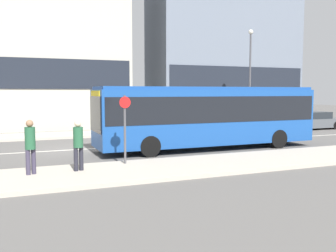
{
  "coord_description": "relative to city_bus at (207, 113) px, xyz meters",
  "views": [
    {
      "loc": [
        -2.9,
        -19.05,
        2.93
      ],
      "look_at": [
        4.1,
        -1.93,
        1.22
      ],
      "focal_mm": 40.0,
      "sensor_mm": 36.0,
      "label": 1
    }
  ],
  "objects": [
    {
      "name": "sidewalk_near",
      "position": [
        -6.13,
        -4.02,
        -1.75
      ],
      "size": [
        44.0,
        3.5,
        0.13
      ],
      "color": "#B2A899",
      "rests_on": "ground_plane"
    },
    {
      "name": "ground_plane",
      "position": [
        -6.13,
        2.23,
        -1.82
      ],
      "size": [
        120.0,
        120.0,
        0.0
      ],
      "primitive_type": "plane",
      "color": "#595654"
    },
    {
      "name": "apartment_block_right_tower",
      "position": [
        9.51,
        14.48,
        5.49
      ],
      "size": [
        14.06,
        5.59,
        14.62
      ],
      "color": "slate",
      "rests_on": "ground_plane"
    },
    {
      "name": "lane_centerline",
      "position": [
        -6.13,
        2.23,
        -1.82
      ],
      "size": [
        41.8,
        0.16,
        0.01
      ],
      "color": "silver",
      "rests_on": "ground_plane"
    },
    {
      "name": "bus_stop_sign",
      "position": [
        -5.14,
        -2.9,
        -0.14
      ],
      "size": [
        0.44,
        0.12,
        2.65
      ],
      "color": "#4C4C51",
      "rests_on": "sidewalk_near"
    },
    {
      "name": "city_bus",
      "position": [
        0.0,
        0.0,
        0.0
      ],
      "size": [
        11.41,
        2.64,
        3.15
      ],
      "rotation": [
        0.0,
        0.0,
        0.03
      ],
      "color": "#194793",
      "rests_on": "ground_plane"
    },
    {
      "name": "sidewalk_far",
      "position": [
        -6.13,
        8.48,
        -1.75
      ],
      "size": [
        44.0,
        3.5,
        0.13
      ],
      "color": "#B2A899",
      "rests_on": "ground_plane"
    },
    {
      "name": "pedestrian_near_stop",
      "position": [
        -8.61,
        -3.55,
        -0.63
      ],
      "size": [
        0.34,
        0.34,
        1.85
      ],
      "rotation": [
        0.0,
        0.0,
        0.45
      ],
      "color": "#383347",
      "rests_on": "sidewalk_near"
    },
    {
      "name": "pedestrian_down_pavement",
      "position": [
        -7.03,
        -3.55,
        -0.67
      ],
      "size": [
        0.34,
        0.34,
        1.79
      ],
      "rotation": [
        0.0,
        0.0,
        3.39
      ],
      "color": "#23232D",
      "rests_on": "sidewalk_near"
    },
    {
      "name": "street_lamp",
      "position": [
        7.84,
        7.71,
        2.84
      ],
      "size": [
        0.36,
        0.36,
        7.5
      ],
      "color": "#4C4C51",
      "rests_on": "sidewalk_far"
    },
    {
      "name": "parked_car_1",
      "position": [
        12.5,
        5.82,
        -1.18
      ],
      "size": [
        4.44,
        1.89,
        1.35
      ],
      "color": "#4C5156",
      "rests_on": "ground_plane"
    },
    {
      "name": "apartment_block_left_tower",
      "position": [
        -6.82,
        14.33,
        5.84
      ],
      "size": [
        12.86,
        5.29,
        15.33
      ],
      "color": "#B7B2A3",
      "rests_on": "ground_plane"
    },
    {
      "name": "parked_car_0",
      "position": [
        7.02,
        5.82,
        -1.18
      ],
      "size": [
        4.44,
        1.85,
        1.36
      ],
      "color": "black",
      "rests_on": "ground_plane"
    }
  ]
}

